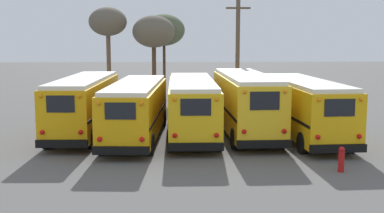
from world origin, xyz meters
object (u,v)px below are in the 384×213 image
object	(u,v)px
bare_tree_2	(154,32)
bare_tree_0	(108,23)
school_bus_0	(85,103)
bare_tree_1	(164,30)
school_bus_1	(136,108)
utility_pole	(238,50)
fire_hydrant	(341,159)
school_bus_4	(303,106)
school_bus_3	(245,102)
school_bus_2	(192,105)

from	to	relation	value
bare_tree_2	bare_tree_0	bearing A→B (deg)	175.09
school_bus_0	bare_tree_1	bearing A→B (deg)	75.58
school_bus_1	utility_pole	size ratio (longest dim) A/B	1.21
bare_tree_1	fire_hydrant	distance (m)	25.63
school_bus_1	utility_pole	bearing A→B (deg)	57.44
utility_pole	bare_tree_1	xyz separation A→B (m)	(-5.59, 6.64, 1.57)
school_bus_0	bare_tree_0	distance (m)	14.41
school_bus_1	school_bus_4	bearing A→B (deg)	-0.42
fire_hydrant	bare_tree_0	bearing A→B (deg)	119.16
school_bus_0	bare_tree_2	size ratio (longest dim) A/B	1.44
school_bus_0	bare_tree_2	bearing A→B (deg)	76.11
utility_pole	bare_tree_0	size ratio (longest dim) A/B	1.09
bare_tree_1	school_bus_3	bearing A→B (deg)	-73.36
school_bus_4	utility_pole	bearing A→B (deg)	101.76
bare_tree_0	fire_hydrant	distance (m)	25.54
bare_tree_0	fire_hydrant	xyz separation A→B (m)	(12.10, -21.69, -5.97)
school_bus_3	school_bus_2	bearing A→B (deg)	-175.05
school_bus_0	bare_tree_1	size ratio (longest dim) A/B	1.39
school_bus_2	bare_tree_2	size ratio (longest dim) A/B	1.46
school_bus_2	school_bus_4	bearing A→B (deg)	-7.47
school_bus_0	bare_tree_0	bearing A→B (deg)	92.01
school_bus_3	fire_hydrant	distance (m)	8.31
utility_pole	bare_tree_1	world-z (taller)	utility_pole
school_bus_0	fire_hydrant	distance (m)	14.22
school_bus_2	school_bus_3	world-z (taller)	school_bus_3
school_bus_0	school_bus_4	xyz separation A→B (m)	(11.85, -1.39, -0.03)
utility_pole	bare_tree_0	distance (m)	11.26
utility_pole	school_bus_2	bearing A→B (deg)	-110.90
fire_hydrant	school_bus_1	bearing A→B (deg)	141.97
school_bus_3	bare_tree_2	bearing A→B (deg)	112.36
school_bus_3	bare_tree_2	world-z (taller)	bare_tree_2
school_bus_0	school_bus_3	world-z (taller)	school_bus_3
school_bus_1	bare_tree_2	xyz separation A→B (m)	(0.32, 14.59, 4.11)
school_bus_4	fire_hydrant	xyz separation A→B (m)	(-0.23, -6.71, -1.17)
school_bus_2	bare_tree_0	distance (m)	16.30
utility_pole	bare_tree_0	world-z (taller)	utility_pole
school_bus_1	school_bus_2	size ratio (longest dim) A/B	0.99
school_bus_0	school_bus_4	size ratio (longest dim) A/B	1.02
utility_pole	bare_tree_2	xyz separation A→B (m)	(-6.37, 4.11, 1.37)
school_bus_3	bare_tree_2	xyz separation A→B (m)	(-5.60, 13.62, 3.93)
bare_tree_1	bare_tree_2	size ratio (longest dim) A/B	1.03
school_bus_0	bare_tree_1	distance (m)	16.84
school_bus_4	school_bus_3	bearing A→B (deg)	160.77
utility_pole	bare_tree_2	bearing A→B (deg)	147.16
bare_tree_0	fire_hydrant	size ratio (longest dim) A/B	7.52
school_bus_1	utility_pole	distance (m)	12.73
school_bus_0	school_bus_3	size ratio (longest dim) A/B	1.00
school_bus_3	school_bus_0	bearing A→B (deg)	177.69
bare_tree_1	bare_tree_2	xyz separation A→B (m)	(-0.78, -2.53, -0.20)
bare_tree_1	bare_tree_2	distance (m)	2.65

